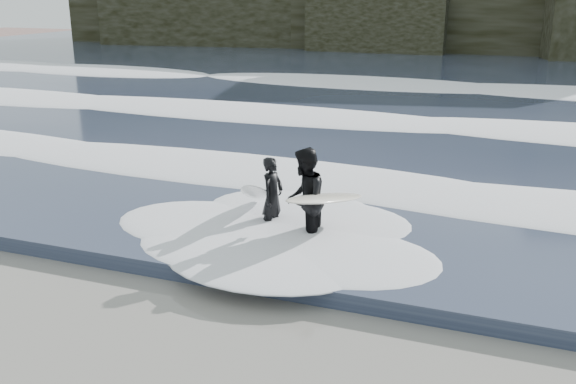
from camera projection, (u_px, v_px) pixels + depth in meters
name	position (u px, v px, depth m)	size (l,w,h in m)	color
sea	(472.00, 81.00, 33.07)	(90.00, 52.00, 0.30)	#2C354B
foam_near	(391.00, 179.00, 15.16)	(60.00, 3.20, 0.20)	white
foam_mid	(435.00, 123.00, 21.39)	(60.00, 4.00, 0.24)	white
foam_far	(464.00, 85.00, 29.41)	(60.00, 4.80, 0.30)	white
surfer_left	(268.00, 196.00, 12.61)	(1.18, 1.91, 1.59)	black
surfer_right	(307.00, 199.00, 11.83)	(1.49, 2.40, 1.94)	black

